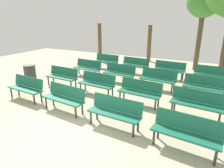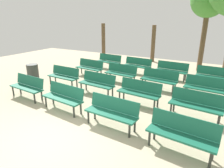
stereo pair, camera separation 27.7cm
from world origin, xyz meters
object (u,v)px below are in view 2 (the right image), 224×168
object	(u,v)px
bench_r1_c1	(97,82)
bench_r2_c1	(121,72)
bench_r0_c3	(182,132)
bench_r0_c2	(112,111)
bench_r3_c2	(172,69)
tree_0	(209,1)
bench_r3_c0	(109,61)
tree_2	(153,44)
tree_1	(103,43)
bench_r1_c3	(196,103)
bench_r2_c0	(90,67)
bench_r0_c1	(64,96)
bench_r0_c0	(28,86)
bench_r1_c0	(64,75)
bench_r3_c1	(137,65)
bench_r3_c3	(214,75)
trash_bin	(33,72)
bench_r1_c2	(139,91)
bench_r2_c3	(206,87)
bench_r2_c2	(159,78)

from	to	relation	value
bench_r1_c1	bench_r2_c1	xyz separation A→B (m)	(0.15, 1.89, 0.00)
bench_r0_c3	bench_r0_c2	bearing A→B (deg)	-179.48
bench_r3_c2	tree_0	size ratio (longest dim) A/B	0.33
bench_r3_c0	tree_2	size ratio (longest dim) A/B	0.64
tree_1	bench_r1_c3	bearing A→B (deg)	-40.21
bench_r2_c0	tree_0	distance (m)	7.37
bench_r1_c1	tree_2	size ratio (longest dim) A/B	0.64
bench_r0_c1	bench_r0_c0	bearing A→B (deg)	-178.08
bench_r2_c1	tree_0	bearing A→B (deg)	58.62
bench_r0_c2	bench_r0_c3	world-z (taller)	same
bench_r1_c0	tree_2	xyz separation A→B (m)	(1.91, 7.21, 0.77)
bench_r3_c1	bench_r3_c3	size ratio (longest dim) A/B	1.01
bench_r2_c1	trash_bin	xyz separation A→B (m)	(-4.15, -1.84, -0.10)
bench_r1_c2	tree_2	bearing A→B (deg)	108.91
bench_r3_c3	trash_bin	bearing A→B (deg)	-154.18
bench_r1_c1	tree_0	distance (m)	7.73
bench_r1_c1	bench_r3_c3	world-z (taller)	same
bench_r2_c3	tree_1	distance (m)	8.38
bench_r1_c0	tree_2	bearing A→B (deg)	77.77
bench_r1_c3	bench_r2_c2	size ratio (longest dim) A/B	1.00
bench_r0_c2	bench_r1_c2	xyz separation A→B (m)	(0.09, 1.89, 0.00)
bench_r0_c3	bench_r1_c3	distance (m)	1.92
bench_r2_c3	bench_r3_c3	world-z (taller)	same
bench_r3_c2	bench_r2_c2	bearing A→B (deg)	-89.92
bench_r3_c0	bench_r2_c1	bearing A→B (deg)	-42.69
bench_r0_c1	tree_0	distance (m)	9.32
bench_r1_c2	bench_r2_c2	bearing A→B (deg)	88.52
bench_r1_c1	bench_r1_c3	distance (m)	3.88
bench_r2_c0	tree_1	bearing A→B (deg)	115.43
bench_r0_c2	bench_r1_c3	world-z (taller)	same
bench_r2_c0	bench_r3_c3	bearing A→B (deg)	18.71
bench_r2_c0	bench_r3_c0	world-z (taller)	same
tree_0	bench_r1_c3	bearing A→B (deg)	-84.58
bench_r2_c2	bench_r3_c3	distance (m)	2.73
bench_r0_c1	bench_r1_c3	world-z (taller)	same
bench_r0_c2	bench_r3_c1	world-z (taller)	same
bench_r0_c1	bench_r0_c3	distance (m)	4.00
bench_r0_c2	tree_0	distance (m)	8.93
bench_r1_c0	tree_0	xyz separation A→B (m)	(5.22, 6.01, 3.38)
bench_r1_c2	tree_2	xyz separation A→B (m)	(-1.95, 7.45, 0.77)
bench_r3_c0	bench_r0_c1	bearing A→B (deg)	-69.98
bench_r3_c1	trash_bin	size ratio (longest dim) A/B	2.05
bench_r0_c1	bench_r1_c3	distance (m)	4.35
bench_r2_c1	bench_r3_c3	bearing A→B (deg)	27.10
bench_r0_c3	bench_r2_c3	xyz separation A→B (m)	(0.20, 3.77, 0.00)
bench_r1_c0	trash_bin	bearing A→B (deg)	-175.02
bench_r1_c3	bench_r3_c0	world-z (taller)	same
bench_r0_c1	bench_r1_c0	bearing A→B (deg)	137.61
bench_r2_c3	trash_bin	xyz separation A→B (m)	(-8.00, -1.55, -0.10)
bench_r1_c2	tree_1	size ratio (longest dim) A/B	0.61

